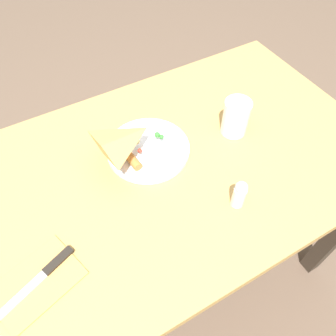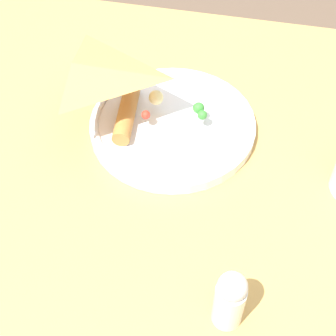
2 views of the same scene
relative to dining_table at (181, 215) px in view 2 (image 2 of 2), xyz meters
name	(u,v)px [view 2 (image 2 of 2)]	position (x,y,z in m)	size (l,w,h in m)	color
dining_table	(181,215)	(0.00, 0.00, 0.00)	(1.19, 0.72, 0.73)	tan
plate_pizza	(171,122)	(0.03, -0.07, 0.12)	(0.23, 0.23, 0.05)	white
salt_shaker	(230,299)	(-0.09, 0.19, 0.15)	(0.03, 0.03, 0.09)	silver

